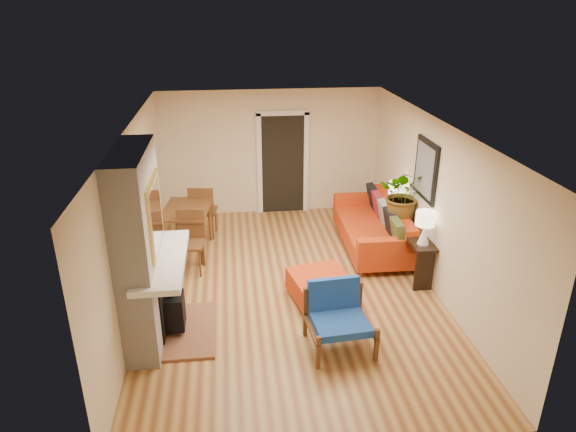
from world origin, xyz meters
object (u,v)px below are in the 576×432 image
at_px(sofa, 376,227).
at_px(houseplant, 404,194).
at_px(lamp_far, 397,193).
at_px(console_table, 407,234).
at_px(blue_chair, 338,313).
at_px(lamp_near, 425,224).
at_px(dining_table, 192,217).
at_px(ottoman, 319,285).

distance_m(sofa, houseplant, 0.96).
bearing_deg(lamp_far, console_table, -90.00).
bearing_deg(blue_chair, lamp_near, 39.27).
height_order(dining_table, lamp_far, lamp_far).
distance_m(blue_chair, houseplant, 2.89).
bearing_deg(sofa, lamp_near, -76.83).
height_order(sofa, ottoman, sofa).
relative_size(ottoman, blue_chair, 1.11).
distance_m(ottoman, lamp_near, 1.87).
height_order(ottoman, dining_table, dining_table).
height_order(console_table, lamp_near, lamp_near).
distance_m(console_table, lamp_near, 0.83).
relative_size(blue_chair, lamp_far, 1.61).
height_order(blue_chair, console_table, blue_chair).
bearing_deg(lamp_near, console_table, 90.00).
distance_m(console_table, houseplant, 0.68).
xyz_separation_m(ottoman, houseplant, (1.65, 1.22, 0.95)).
bearing_deg(lamp_far, lamp_near, -90.00).
bearing_deg(ottoman, lamp_far, 44.60).
bearing_deg(houseplant, ottoman, -143.49).
xyz_separation_m(console_table, lamp_far, (0.00, 0.71, 0.49)).
xyz_separation_m(lamp_far, houseplant, (-0.01, -0.42, 0.12)).
xyz_separation_m(sofa, blue_chair, (-1.29, -2.73, 0.06)).
bearing_deg(dining_table, sofa, -3.37).
relative_size(dining_table, console_table, 1.06).
xyz_separation_m(sofa, lamp_far, (0.33, -0.02, 0.66)).
bearing_deg(houseplant, dining_table, 170.10).
bearing_deg(sofa, dining_table, 176.63).
distance_m(sofa, dining_table, 3.32).
bearing_deg(dining_table, ottoman, -43.24).
bearing_deg(ottoman, houseplant, 36.51).
bearing_deg(sofa, blue_chair, -115.20).
bearing_deg(blue_chair, console_table, 51.05).
xyz_separation_m(sofa, houseplant, (0.32, -0.44, 0.79)).
xyz_separation_m(ottoman, lamp_far, (1.66, 1.64, 0.82)).
bearing_deg(console_table, dining_table, 165.68).
relative_size(sofa, lamp_far, 4.31).
distance_m(lamp_far, houseplant, 0.43).
distance_m(dining_table, console_table, 3.76).
xyz_separation_m(console_table, lamp_near, (0.00, -0.68, 0.49)).
bearing_deg(blue_chair, dining_table, 124.61).
distance_m(blue_chair, lamp_near, 2.17).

